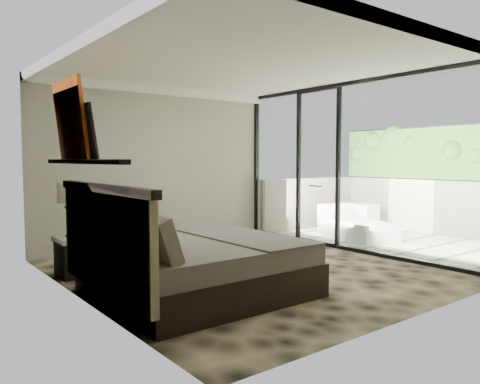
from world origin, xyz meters
TOP-DOWN VIEW (x-y plane):
  - floor at (0.00, 0.00)m, footprint 5.00×5.00m
  - ceiling at (0.00, 0.00)m, footprint 4.50×5.00m
  - back_wall at (0.00, 2.49)m, footprint 4.50×0.02m
  - left_wall at (-2.24, 0.00)m, footprint 0.02×5.00m
  - glass_wall at (2.25, 0.00)m, footprint 0.08×5.00m
  - terrace_slab at (3.75, 0.00)m, footprint 3.00×5.00m
  - parapet_far at (5.10, 0.00)m, footprint 0.30×5.00m
  - foliage_hedge at (5.10, 0.00)m, footprint 0.36×4.60m
  - picture_ledge at (-2.18, 0.10)m, footprint 0.12×2.20m
  - bed at (-1.22, -0.52)m, footprint 2.20×2.13m
  - nightstand at (-1.94, 1.10)m, footprint 0.65×0.65m
  - table_lamp at (-1.96, 1.13)m, footprint 0.39×0.39m
  - abstract_canvas at (-2.19, 0.44)m, footprint 0.13×0.90m
  - framed_print at (-2.14, 0.11)m, footprint 0.11×0.50m
  - ottoman at (4.35, 1.40)m, footprint 0.61×0.61m
  - lounger at (3.33, 0.77)m, footprint 1.16×1.72m

SIDE VIEW (x-z plane):
  - terrace_slab at x=3.75m, z-range -0.12..0.00m
  - floor at x=0.00m, z-range 0.00..0.00m
  - lounger at x=3.33m, z-range -0.12..0.50m
  - nightstand at x=-1.94m, z-range 0.00..0.50m
  - ottoman at x=4.35m, z-range 0.00..0.55m
  - bed at x=-1.22m, z-range -0.25..0.97m
  - parapet_far at x=5.10m, z-range 0.00..1.10m
  - table_lamp at x=-1.96m, z-range 0.62..1.33m
  - back_wall at x=0.00m, z-range 0.00..2.80m
  - left_wall at x=-2.24m, z-range 0.00..2.80m
  - glass_wall at x=2.25m, z-range 0.00..2.80m
  - picture_ledge at x=-2.18m, z-range 1.48..1.52m
  - foliage_hedge at x=5.10m, z-range 1.10..2.20m
  - framed_print at x=-2.14m, z-range 1.53..2.12m
  - abstract_canvas at x=-2.19m, z-range 1.53..2.42m
  - ceiling at x=0.00m, z-range 2.78..2.80m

